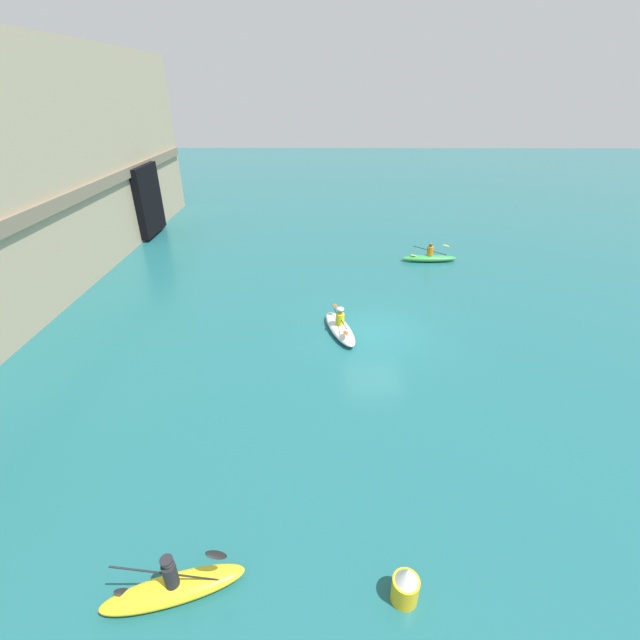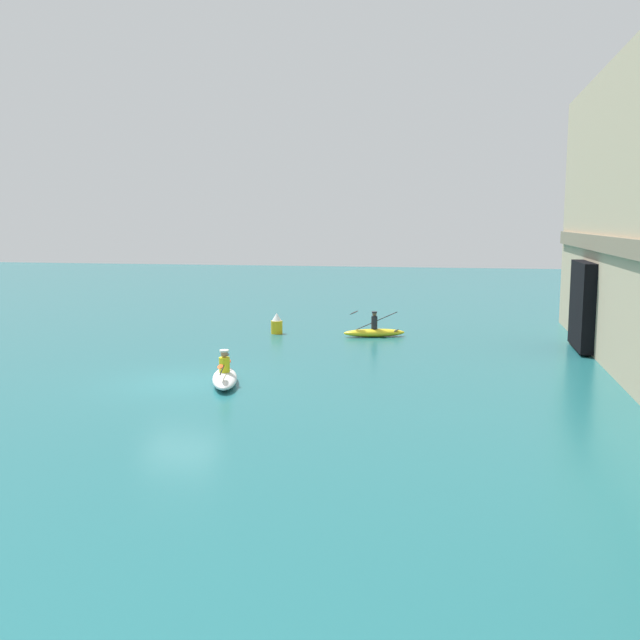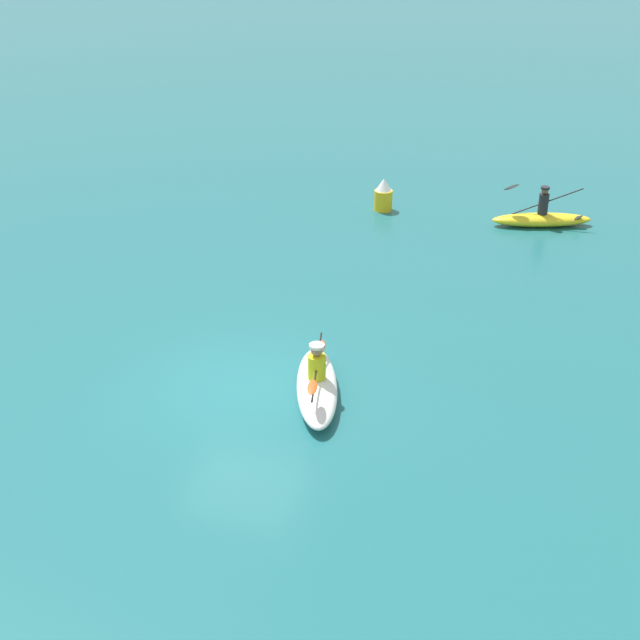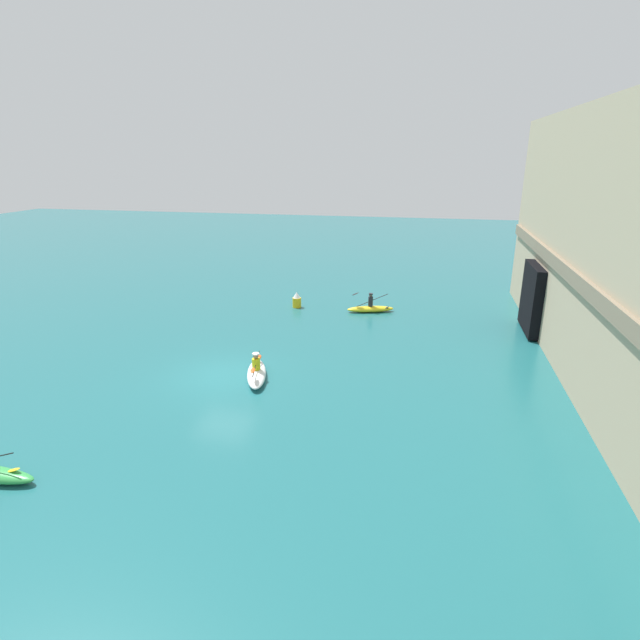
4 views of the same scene
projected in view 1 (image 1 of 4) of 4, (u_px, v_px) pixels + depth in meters
The scene contains 5 objects.
ground_plane at pixel (377, 332), 17.94m from camera, with size 120.00×120.00×0.00m, color #1E6066.
kayak_yellow at pixel (174, 587), 8.60m from camera, with size 1.46×2.91×1.23m.
kayak_green at pixel (429, 258), 25.06m from camera, with size 0.72×3.22×1.10m.
kayak_white at pixel (340, 328), 17.78m from camera, with size 3.04×1.63×1.15m.
marker_buoy at pixel (406, 585), 8.43m from camera, with size 0.54×0.54×0.98m.
Camera 1 is at (-15.49, 2.23, 9.11)m, focal length 24.00 mm.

